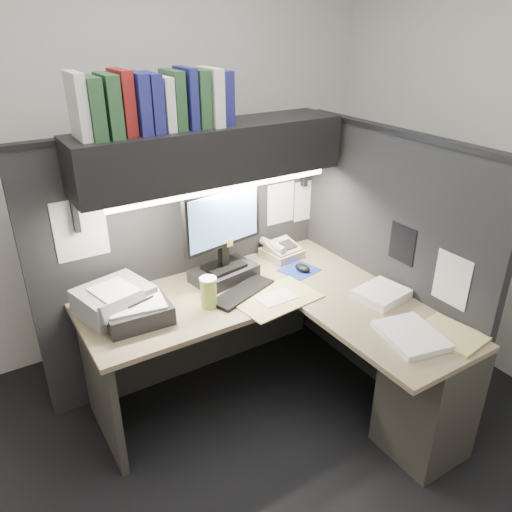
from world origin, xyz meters
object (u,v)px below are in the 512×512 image
printer (114,300)px  notebook_stack (137,312)px  coffee_cup (209,293)px  keyboard (243,292)px  overhead_shelf (211,152)px  telephone (282,251)px  desk (329,362)px  monitor (223,245)px

printer → notebook_stack: (0.07, -0.15, -0.02)m
coffee_cup → printer: (-0.45, 0.22, -0.01)m
coffee_cup → printer: bearing=154.0°
keyboard → coffee_cup: coffee_cup is taller
overhead_shelf → telephone: 0.88m
keyboard → telephone: (0.47, 0.29, 0.03)m
desk → keyboard: 0.62m
monitor → telephone: 0.51m
monitor → notebook_stack: monitor is taller
keyboard → notebook_stack: (-0.61, 0.05, 0.04)m
keyboard → monitor: bearing=70.6°
desk → monitor: 0.90m
notebook_stack → printer: bearing=115.4°
desk → coffee_cup: 0.77m
overhead_shelf → telephone: size_ratio=6.79×
keyboard → printer: printer is taller
keyboard → overhead_shelf: bearing=75.2°
overhead_shelf → telephone: overhead_shelf is taller
coffee_cup → desk: bearing=-42.1°
desk → keyboard: bearing=120.0°
monitor → keyboard: bearing=-99.1°
overhead_shelf → notebook_stack: 0.96m
overhead_shelf → desk: bearing=-68.2°
desk → coffee_cup: coffee_cup is taller
keyboard → coffee_cup: (-0.23, -0.02, 0.07)m
printer → telephone: bearing=-9.6°
desk → coffee_cup: size_ratio=10.18×
monitor → notebook_stack: 0.66m
monitor → notebook_stack: (-0.61, -0.16, -0.18)m
desk → coffee_cup: bearing=137.9°
telephone → monitor: bearing=-178.5°
overhead_shelf → telephone: bearing=1.0°
overhead_shelf → printer: bearing=-173.4°
coffee_cup → telephone: bearing=23.7°
desk → monitor: (-0.28, 0.69, 0.52)m
desk → keyboard: keyboard is taller
desk → overhead_shelf: (-0.30, 0.75, 1.06)m
telephone → coffee_cup: bearing=-163.4°
telephone → coffee_cup: 0.76m
telephone → overhead_shelf: bearing=173.9°
monitor → keyboard: (0.00, -0.21, -0.22)m
telephone → printer: 1.16m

